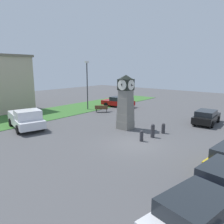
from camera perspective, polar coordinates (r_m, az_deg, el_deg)
The scene contains 12 objects.
ground_plane at distance 16.44m, azimuth 6.12°, elevation -8.31°, with size 77.45×77.45×0.00m, color #4C4C4F.
clock_tower at distance 19.85m, azimuth 3.59°, elevation 2.38°, with size 1.51×1.53×4.93m.
bollard_near_tower at distance 16.95m, azimuth 7.72°, elevation -6.14°, with size 0.28×0.28×0.88m.
bollard_mid_row at distance 17.95m, azimuth 10.58°, elevation -4.79°, with size 0.31×0.31×1.14m.
bollard_far_row at distance 19.27m, azimuth 13.25°, elevation -4.13°, with size 0.30×0.30×0.90m.
car_navy_sedan at distance 8.56m, azimuth 21.85°, elevation -23.47°, with size 4.76×2.68×1.54m.
car_silver_hatch at distance 31.21m, azimuth 1.72°, elevation 2.71°, with size 2.56×4.80×1.45m.
car_end_of_row at distance 23.77m, azimuth 23.42°, elevation -1.15°, with size 4.32×2.09×1.39m.
pickup_truck at distance 21.66m, azimuth -21.59°, elevation -1.61°, with size 3.36×5.36×1.85m.
bench at distance 27.42m, azimuth -2.79°, elevation 0.99°, with size 1.40×1.59×0.90m.
street_lamp_near_road at distance 29.07m, azimuth -6.50°, elevation 7.79°, with size 0.50×0.24×6.35m.
grass_verge_far at distance 26.68m, azimuth -20.19°, elevation -1.13°, with size 46.47×6.42×0.04m, color #386B2D.
Camera 1 is at (-12.92, -8.50, 5.60)m, focal length 35.00 mm.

